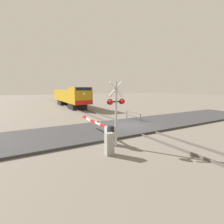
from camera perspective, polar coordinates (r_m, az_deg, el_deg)
ground_plane at (r=15.76m, az=5.34°, el=-5.11°), size 160.00×160.00×0.00m
rail_track_left at (r=15.36m, az=3.14°, el=-5.17°), size 0.08×80.00×0.15m
rail_track_right at (r=16.16m, az=7.43°, el=-4.54°), size 0.08×80.00×0.15m
road_surface at (r=15.75m, az=5.34°, el=-4.82°), size 36.00×5.76×0.17m
locomotive at (r=32.85m, az=-14.11°, el=5.16°), size 2.90×15.73×3.75m
crossing_signal at (r=10.11m, az=1.47°, el=1.83°), size 1.18×0.33×4.05m
crossing_gate at (r=11.36m, az=-2.82°, el=-6.25°), size 0.36×5.29×1.30m
utility_cabinet at (r=9.26m, az=-0.92°, el=-10.91°), size 0.46×0.33×1.23m
guard_railing at (r=18.55m, az=7.34°, el=-1.15°), size 0.08×2.59×0.95m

